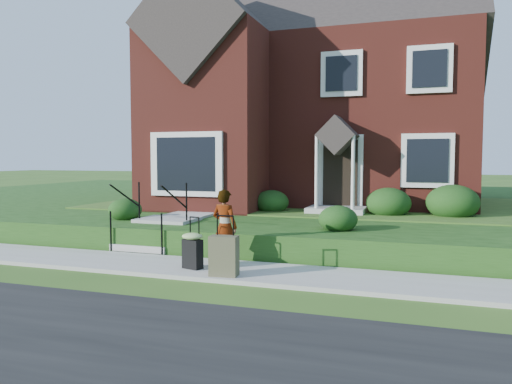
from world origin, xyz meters
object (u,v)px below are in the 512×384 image
at_px(front_steps, 159,229).
at_px(woman, 225,227).
at_px(suitcase_black, 192,249).
at_px(suitcase_olive, 224,256).

distance_m(front_steps, woman, 2.77).
relative_size(front_steps, woman, 1.36).
relative_size(woman, suitcase_black, 1.50).
distance_m(front_steps, suitcase_olive, 3.59).
bearing_deg(suitcase_black, front_steps, 149.36).
distance_m(woman, suitcase_olive, 1.06).
distance_m(suitcase_black, suitcase_olive, 0.86).
height_order(suitcase_black, suitcase_olive, suitcase_olive).
relative_size(woman, suitcase_olive, 1.37).
height_order(woman, suitcase_olive, woman).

